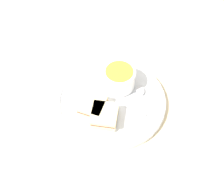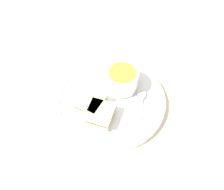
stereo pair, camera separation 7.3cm
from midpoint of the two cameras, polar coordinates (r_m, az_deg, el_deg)
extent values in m
plane|color=beige|center=(0.76, 2.74, -1.86)|extent=(2.40, 2.40, 0.00)
cylinder|color=white|center=(0.75, 2.76, -1.50)|extent=(0.31, 0.31, 0.02)
torus|color=white|center=(0.74, 2.79, -1.06)|extent=(0.31, 0.31, 0.01)
cylinder|color=white|center=(0.77, 4.83, 1.96)|extent=(0.05, 0.05, 0.01)
cylinder|color=white|center=(0.74, 4.97, 3.21)|extent=(0.09, 0.09, 0.06)
cylinder|color=gold|center=(0.72, 5.13, 4.63)|extent=(0.08, 0.08, 0.01)
cube|color=silver|center=(0.73, 9.24, -3.30)|extent=(0.07, 0.04, 0.00)
ellipsoid|color=silver|center=(0.75, 9.26, -0.05)|extent=(0.04, 0.04, 0.01)
cube|color=beige|center=(0.72, -1.65, -2.50)|extent=(0.10, 0.10, 0.01)
cube|color=brown|center=(0.71, -1.67, -2.04)|extent=(0.09, 0.09, 0.01)
cube|color=beige|center=(0.70, -1.70, -1.56)|extent=(0.10, 0.10, 0.01)
cube|color=beige|center=(0.70, 0.42, -4.84)|extent=(0.10, 0.10, 0.01)
cube|color=brown|center=(0.69, 0.43, -4.39)|extent=(0.09, 0.09, 0.01)
cube|color=beige|center=(0.68, 0.43, -3.93)|extent=(0.10, 0.10, 0.01)
camera|label=1|loc=(0.04, -87.13, 4.03)|focal=42.00mm
camera|label=2|loc=(0.04, 92.87, -4.03)|focal=42.00mm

